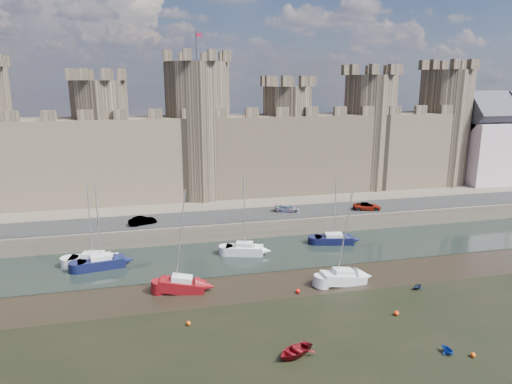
{
  "coord_description": "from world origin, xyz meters",
  "views": [
    {
      "loc": [
        -6.46,
        -31.25,
        22.34
      ],
      "look_at": [
        6.09,
        22.0,
        9.05
      ],
      "focal_mm": 32.0,
      "sensor_mm": 36.0,
      "label": 1
    }
  ],
  "objects_px": {
    "car_1": "(142,221)",
    "sailboat_4": "(182,285)",
    "sailboat_2": "(244,249)",
    "car_3": "(367,206)",
    "sailboat_0": "(94,260)",
    "sailboat_1": "(101,262)",
    "sailboat_3": "(334,239)",
    "car_2": "(287,209)",
    "sailboat_5": "(343,277)"
  },
  "relations": [
    {
      "from": "car_2",
      "to": "sailboat_3",
      "type": "distance_m",
      "value": 9.9
    },
    {
      "from": "sailboat_4",
      "to": "sailboat_3",
      "type": "bearing_deg",
      "value": 35.96
    },
    {
      "from": "car_2",
      "to": "car_3",
      "type": "relative_size",
      "value": 0.88
    },
    {
      "from": "car_1",
      "to": "sailboat_0",
      "type": "height_order",
      "value": "sailboat_0"
    },
    {
      "from": "sailboat_1",
      "to": "sailboat_4",
      "type": "height_order",
      "value": "sailboat_4"
    },
    {
      "from": "car_1",
      "to": "car_3",
      "type": "relative_size",
      "value": 0.88
    },
    {
      "from": "sailboat_2",
      "to": "sailboat_5",
      "type": "distance_m",
      "value": 14.35
    },
    {
      "from": "sailboat_2",
      "to": "sailboat_4",
      "type": "xyz_separation_m",
      "value": [
        -8.8,
        -9.0,
        -0.02
      ]
    },
    {
      "from": "car_2",
      "to": "sailboat_1",
      "type": "bearing_deg",
      "value": 128.7
    },
    {
      "from": "sailboat_5",
      "to": "sailboat_2",
      "type": "bearing_deg",
      "value": 126.87
    },
    {
      "from": "car_1",
      "to": "sailboat_4",
      "type": "relative_size",
      "value": 0.33
    },
    {
      "from": "sailboat_0",
      "to": "car_1",
      "type": "bearing_deg",
      "value": 60.81
    },
    {
      "from": "sailboat_0",
      "to": "sailboat_4",
      "type": "xyz_separation_m",
      "value": [
        10.18,
        -9.68,
        -0.0
      ]
    },
    {
      "from": "car_3",
      "to": "sailboat_2",
      "type": "relative_size",
      "value": 0.41
    },
    {
      "from": "sailboat_4",
      "to": "sailboat_1",
      "type": "bearing_deg",
      "value": 147.51
    },
    {
      "from": "sailboat_0",
      "to": "sailboat_5",
      "type": "relative_size",
      "value": 0.96
    },
    {
      "from": "car_2",
      "to": "sailboat_4",
      "type": "height_order",
      "value": "sailboat_4"
    },
    {
      "from": "car_1",
      "to": "sailboat_1",
      "type": "xyz_separation_m",
      "value": [
        -4.95,
        -8.77,
        -2.28
      ]
    },
    {
      "from": "car_1",
      "to": "sailboat_3",
      "type": "relative_size",
      "value": 0.41
    },
    {
      "from": "sailboat_0",
      "to": "sailboat_1",
      "type": "height_order",
      "value": "sailboat_1"
    },
    {
      "from": "car_1",
      "to": "sailboat_3",
      "type": "xyz_separation_m",
      "value": [
        26.16,
        -7.09,
        -2.4
      ]
    },
    {
      "from": "sailboat_4",
      "to": "car_3",
      "type": "bearing_deg",
      "value": 40.29
    },
    {
      "from": "car_2",
      "to": "sailboat_2",
      "type": "height_order",
      "value": "sailboat_2"
    },
    {
      "from": "car_1",
      "to": "sailboat_0",
      "type": "distance_m",
      "value": 10.03
    },
    {
      "from": "car_2",
      "to": "sailboat_0",
      "type": "relative_size",
      "value": 0.36
    },
    {
      "from": "sailboat_4",
      "to": "sailboat_2",
      "type": "bearing_deg",
      "value": 56.48
    },
    {
      "from": "car_3",
      "to": "sailboat_2",
      "type": "bearing_deg",
      "value": 126.06
    },
    {
      "from": "sailboat_3",
      "to": "sailboat_5",
      "type": "xyz_separation_m",
      "value": [
        -4.09,
        -12.43,
        0.05
      ]
    },
    {
      "from": "sailboat_2",
      "to": "sailboat_3",
      "type": "bearing_deg",
      "value": 22.51
    },
    {
      "from": "sailboat_0",
      "to": "sailboat_4",
      "type": "height_order",
      "value": "sailboat_4"
    },
    {
      "from": "sailboat_1",
      "to": "sailboat_4",
      "type": "bearing_deg",
      "value": -52.49
    },
    {
      "from": "car_1",
      "to": "sailboat_5",
      "type": "distance_m",
      "value": 29.55
    },
    {
      "from": "sailboat_2",
      "to": "car_3",
      "type": "bearing_deg",
      "value": 37.55
    },
    {
      "from": "sailboat_4",
      "to": "sailboat_5",
      "type": "xyz_separation_m",
      "value": [
        17.87,
        -2.12,
        -0.04
      ]
    },
    {
      "from": "sailboat_2",
      "to": "sailboat_3",
      "type": "xyz_separation_m",
      "value": [
        13.16,
        1.3,
        -0.1
      ]
    },
    {
      "from": "sailboat_0",
      "to": "sailboat_1",
      "type": "bearing_deg",
      "value": -36.85
    },
    {
      "from": "sailboat_0",
      "to": "car_2",
      "type": "bearing_deg",
      "value": 27.0
    },
    {
      "from": "car_3",
      "to": "sailboat_3",
      "type": "height_order",
      "value": "sailboat_3"
    },
    {
      "from": "sailboat_2",
      "to": "sailboat_5",
      "type": "relative_size",
      "value": 0.96
    },
    {
      "from": "car_2",
      "to": "car_3",
      "type": "distance_m",
      "value": 12.73
    },
    {
      "from": "car_1",
      "to": "sailboat_2",
      "type": "bearing_deg",
      "value": -142.34
    },
    {
      "from": "sailboat_1",
      "to": "sailboat_3",
      "type": "bearing_deg",
      "value": -6.08
    },
    {
      "from": "sailboat_0",
      "to": "sailboat_1",
      "type": "distance_m",
      "value": 1.48
    },
    {
      "from": "car_3",
      "to": "sailboat_5",
      "type": "distance_m",
      "value": 23.06
    },
    {
      "from": "sailboat_2",
      "to": "sailboat_5",
      "type": "height_order",
      "value": "sailboat_5"
    },
    {
      "from": "car_2",
      "to": "sailboat_3",
      "type": "relative_size",
      "value": 0.42
    },
    {
      "from": "car_3",
      "to": "sailboat_3",
      "type": "distance_m",
      "value": 11.07
    },
    {
      "from": "sailboat_3",
      "to": "sailboat_4",
      "type": "xyz_separation_m",
      "value": [
        -21.96,
        -10.3,
        0.09
      ]
    },
    {
      "from": "sailboat_1",
      "to": "sailboat_5",
      "type": "xyz_separation_m",
      "value": [
        27.02,
        -10.75,
        -0.06
      ]
    },
    {
      "from": "sailboat_1",
      "to": "sailboat_2",
      "type": "xyz_separation_m",
      "value": [
        17.94,
        0.38,
        -0.01
      ]
    }
  ]
}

